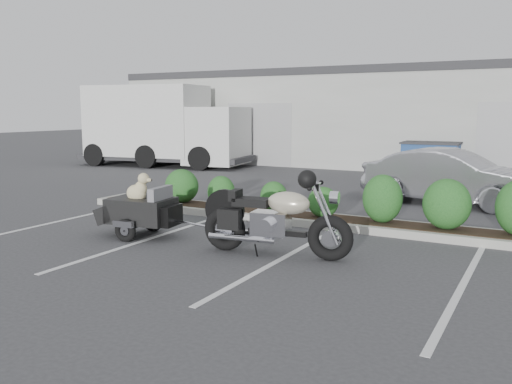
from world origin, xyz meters
The scene contains 8 objects.
ground centered at (0.00, 0.00, 0.00)m, with size 90.00×90.00×0.00m, color #38383A.
planter_kerb centered at (1.00, 2.20, 0.07)m, with size 12.00×1.00×0.15m, color #9E9E93.
building centered at (0.00, 17.00, 2.00)m, with size 26.00×10.00×4.00m, color #9EA099.
motorcycle centered at (1.00, -0.43, 0.58)m, with size 2.52×0.96×1.45m.
pet_trailer centered at (-1.79, -0.41, 0.51)m, with size 2.04×1.15×1.20m.
sedan centered at (2.68, 5.89, 0.69)m, with size 1.45×4.17×1.37m, color #A8A8AF.
dumpster centered at (1.21, 11.00, 0.63)m, with size 1.93×1.36×1.25m.
delivery_truck centered at (-9.46, 10.07, 1.60)m, with size 7.52×3.41×3.32m.
Camera 1 is at (4.82, -8.03, 2.33)m, focal length 38.00 mm.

